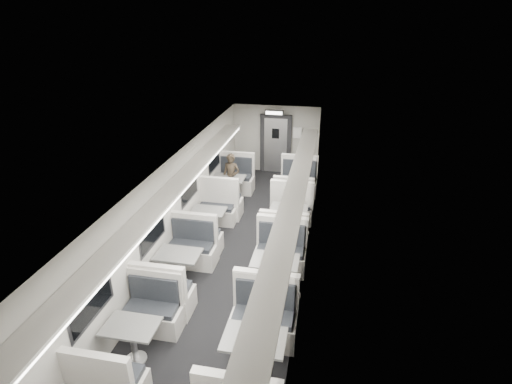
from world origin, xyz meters
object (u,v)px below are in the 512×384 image
at_px(booth_right_a, 295,193).
at_px(booth_right_c, 275,276).
at_px(booth_left_d, 134,343).
at_px(booth_right_b, 288,222).
at_px(exit_sign, 274,113).
at_px(booth_left_c, 179,269).
at_px(booth_left_a, 229,190).
at_px(vestibule_door, 276,144).
at_px(booth_right_d, 254,358).
at_px(passenger, 231,178).
at_px(booth_left_b, 209,223).

relative_size(booth_right_a, booth_right_c, 1.02).
xyz_separation_m(booth_left_d, booth_right_b, (2.00, 4.53, 0.03)).
relative_size(booth_right_b, exit_sign, 3.66).
bearing_deg(booth_left_c, exit_sign, 81.14).
height_order(booth_left_a, booth_right_b, booth_left_a).
bearing_deg(booth_right_a, vestibule_door, 110.52).
bearing_deg(booth_right_a, booth_left_d, -107.64).
distance_m(booth_right_b, vestibule_door, 4.58).
relative_size(booth_right_b, booth_right_d, 0.97).
height_order(booth_left_d, booth_right_c, booth_right_c).
bearing_deg(booth_left_a, booth_right_b, -38.90).
height_order(booth_right_b, booth_right_c, booth_right_c).
distance_m(booth_right_a, passenger, 1.99).
distance_m(booth_right_a, booth_right_d, 6.26).
distance_m(booth_left_a, exit_sign, 3.14).
distance_m(booth_left_a, booth_left_c, 4.09).
xyz_separation_m(booth_right_b, exit_sign, (-1.00, 3.94, 1.87)).
relative_size(booth_left_d, vestibule_door, 1.01).
distance_m(booth_right_a, vestibule_door, 2.92).
relative_size(booth_right_c, booth_right_d, 0.98).
xyz_separation_m(vestibule_door, exit_sign, (0.00, -0.49, 1.24)).
bearing_deg(booth_right_c, booth_right_d, -90.00).
xyz_separation_m(booth_right_a, vestibule_door, (-1.00, 2.67, 0.62)).
height_order(booth_left_b, booth_right_b, booth_right_b).
relative_size(booth_right_b, booth_right_c, 0.99).
distance_m(booth_left_b, booth_left_c, 2.08).
relative_size(booth_left_b, booth_left_d, 1.00).
bearing_deg(passenger, booth_left_b, -82.89).
height_order(booth_right_a, booth_right_b, booth_right_a).
height_order(booth_left_a, vestibule_door, vestibule_door).
xyz_separation_m(booth_left_c, booth_right_c, (2.00, 0.11, 0.01)).
distance_m(booth_right_c, exit_sign, 6.65).
bearing_deg(booth_right_c, vestibule_door, 98.38).
bearing_deg(booth_right_a, booth_left_b, -132.99).
xyz_separation_m(booth_right_a, booth_right_c, (0.00, -4.12, -0.01)).
height_order(booth_left_c, booth_right_c, booth_right_c).
bearing_deg(booth_left_b, exit_sign, 77.00).
bearing_deg(booth_right_c, booth_left_d, -132.66).
height_order(booth_left_c, booth_right_a, booth_right_a).
relative_size(booth_left_c, booth_right_b, 0.98).
xyz_separation_m(booth_right_d, vestibule_door, (-1.00, 8.93, 0.62)).
relative_size(booth_left_a, booth_right_b, 1.04).
xyz_separation_m(booth_right_c, vestibule_door, (-1.00, 6.79, 0.63)).
bearing_deg(booth_right_b, vestibule_door, 102.73).
distance_m(booth_left_b, passenger, 2.24).
distance_m(booth_left_c, booth_right_c, 2.00).
relative_size(booth_right_d, vestibule_door, 1.12).
bearing_deg(passenger, booth_right_a, 6.14).
relative_size(booth_left_a, booth_right_a, 1.01).
distance_m(booth_right_b, booth_right_d, 4.50).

